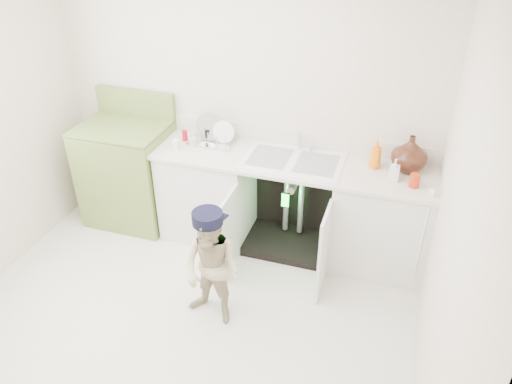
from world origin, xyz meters
TOP-DOWN VIEW (x-y plane):
  - ground at (0.00, 0.00)m, footprint 3.50×3.50m
  - room_shell at (0.00, 0.00)m, footprint 6.00×5.50m
  - counter_run at (0.57, 1.21)m, footprint 2.44×1.02m
  - avocado_stove at (-1.08, 1.18)m, footprint 0.81×0.65m
  - repair_worker at (0.22, 0.13)m, footprint 0.66×0.96m

SIDE VIEW (x-z plane):
  - ground at x=0.00m, z-range 0.00..0.00m
  - counter_run at x=0.57m, z-range -0.13..1.07m
  - repair_worker at x=0.22m, z-range 0.00..0.98m
  - avocado_stove at x=-1.08m, z-range -0.11..1.15m
  - room_shell at x=0.00m, z-range 0.62..1.88m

